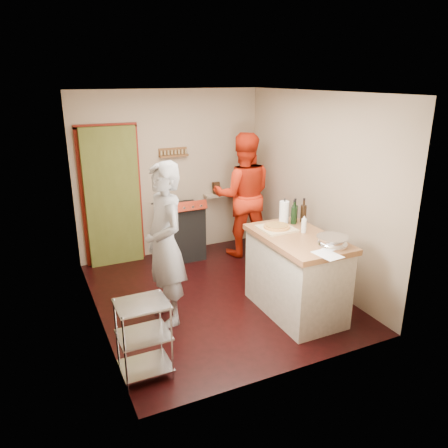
% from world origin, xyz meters
% --- Properties ---
extents(floor, '(3.50, 3.50, 0.00)m').
position_xyz_m(floor, '(0.00, 0.00, 0.00)').
color(floor, black).
rests_on(floor, ground).
extents(back_wall, '(3.00, 0.44, 2.60)m').
position_xyz_m(back_wall, '(-0.64, 1.78, 1.13)').
color(back_wall, tan).
rests_on(back_wall, ground).
extents(left_wall, '(0.04, 3.50, 2.60)m').
position_xyz_m(left_wall, '(-1.50, 0.00, 1.30)').
color(left_wall, tan).
rests_on(left_wall, ground).
extents(right_wall, '(0.04, 3.50, 2.60)m').
position_xyz_m(right_wall, '(1.50, 0.00, 1.30)').
color(right_wall, tan).
rests_on(right_wall, ground).
extents(ceiling, '(3.00, 3.50, 0.02)m').
position_xyz_m(ceiling, '(0.00, 0.00, 2.61)').
color(ceiling, white).
rests_on(ceiling, back_wall).
extents(stove, '(0.60, 0.63, 1.00)m').
position_xyz_m(stove, '(0.05, 1.42, 0.45)').
color(stove, black).
rests_on(stove, ground).
extents(wire_shelving, '(0.48, 0.40, 0.80)m').
position_xyz_m(wire_shelving, '(-1.28, -1.20, 0.44)').
color(wire_shelving, silver).
rests_on(wire_shelving, ground).
extents(island, '(0.79, 1.43, 1.31)m').
position_xyz_m(island, '(0.72, -0.78, 0.52)').
color(island, beige).
rests_on(island, ground).
extents(person_stripe, '(0.50, 0.72, 1.91)m').
position_xyz_m(person_stripe, '(-0.76, -0.29, 0.95)').
color(person_stripe, '#ACACB1').
rests_on(person_stripe, ground).
extents(person_red, '(1.16, 1.04, 1.97)m').
position_xyz_m(person_red, '(1.00, 1.17, 0.98)').
color(person_red, red).
rests_on(person_red, ground).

